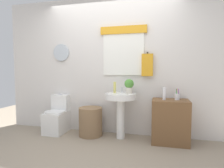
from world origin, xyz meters
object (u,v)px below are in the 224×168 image
wooden_cabinet (170,121)px  toothbrush_cup (177,97)px  lotion_bottle (164,94)px  potted_plant (129,85)px  pedestal_sink (121,104)px  laundry_hamper (91,122)px  soap_bottle (115,87)px  toilet (57,118)px

wooden_cabinet → toothbrush_cup: 0.43m
lotion_bottle → potted_plant: bearing=170.5°
wooden_cabinet → pedestal_sink: bearing=180.0°
pedestal_sink → lotion_bottle: lotion_bottle is taller
laundry_hamper → soap_bottle: 0.79m
lotion_bottle → soap_bottle: bearing=174.0°
soap_bottle → lotion_bottle: (0.86, -0.09, -0.08)m
pedestal_sink → toothbrush_cup: toothbrush_cup is taller
toilet → pedestal_sink: (1.27, -0.03, 0.33)m
toilet → potted_plant: size_ratio=2.94×
wooden_cabinet → toothbrush_cup: toothbrush_cup is taller
toilet → laundry_hamper: size_ratio=1.41×
toilet → pedestal_sink: size_ratio=0.92×
pedestal_sink → lotion_bottle: bearing=-3.1°
toilet → pedestal_sink: pedestal_sink is taller
soap_bottle → lotion_bottle: size_ratio=0.95×
wooden_cabinet → laundry_hamper: bearing=180.0°
toilet → potted_plant: 1.56m
toilet → wooden_cabinet: bearing=-0.9°
laundry_hamper → wooden_cabinet: wooden_cabinet is taller
potted_plant → toothbrush_cup: size_ratio=1.36×
toilet → soap_bottle: soap_bottle is taller
laundry_hamper → toothbrush_cup: toothbrush_cup is taller
soap_bottle → lotion_bottle: 0.87m
soap_bottle → toothbrush_cup: size_ratio=1.08×
toilet → toothbrush_cup: (2.22, -0.01, 0.49)m
toilet → wooden_cabinet: toilet is taller
wooden_cabinet → lotion_bottle: 0.48m
laundry_hamper → pedestal_sink: pedestal_sink is taller
soap_bottle → toothbrush_cup: bearing=-1.6°
laundry_hamper → lotion_bottle: 1.43m
wooden_cabinet → potted_plant: size_ratio=2.87×
soap_bottle → potted_plant: bearing=2.2°
toilet → toothbrush_cup: size_ratio=4.00×
toilet → toothbrush_cup: 2.27m
toothbrush_cup → laundry_hamper: bearing=-179.2°
potted_plant → toothbrush_cup: (0.81, -0.04, -0.17)m
toilet → soap_bottle: size_ratio=3.71×
laundry_hamper → lotion_bottle: size_ratio=2.51×
soap_bottle → toothbrush_cup: (1.07, -0.03, -0.13)m
laundry_hamper → lotion_bottle: lotion_bottle is taller
potted_plant → toothbrush_cup: bearing=-2.8°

